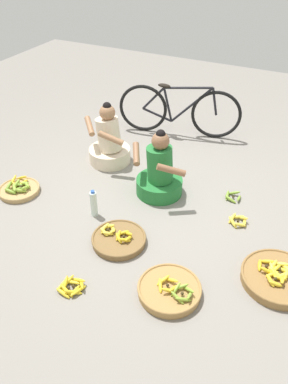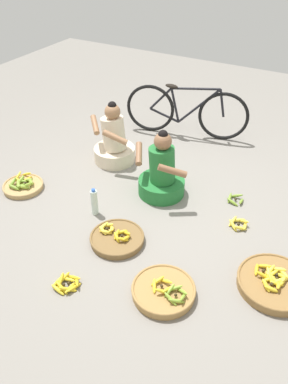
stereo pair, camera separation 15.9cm
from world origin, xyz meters
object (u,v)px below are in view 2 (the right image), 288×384
bicycle_leaning (186,111)px  vendor_woman_behind (114,143)px  banana_basket_back_left (274,282)px  vendor_woman_front (162,174)px  water_bottle (94,202)px  loose_bananas_front_left (239,224)px  loose_bananas_front_right (235,199)px  banana_basket_back_center (23,185)px  banana_basket_mid_right (117,238)px  banana_basket_near_bicycle (164,291)px  loose_bananas_back_right (67,284)px

bicycle_leaning → vendor_woman_behind: bearing=-114.8°
banana_basket_back_left → vendor_woman_front: bearing=153.1°
banana_basket_back_left → water_bottle: bearing=177.7°
loose_bananas_front_left → water_bottle: size_ratio=0.70×
banana_basket_back_left → loose_bananas_front_right: bearing=124.1°
vendor_woman_front → banana_basket_back_center: 1.60m
vendor_woman_behind → banana_basket_back_center: size_ratio=1.73×
vendor_woman_front → water_bottle: size_ratio=2.53×
banana_basket_mid_right → bicycle_leaning: bearing=98.1°
vendor_woman_behind → banana_basket_back_left: bearing=-25.2°
vendor_woman_behind → banana_basket_mid_right: 1.52m
vendor_woman_behind → bicycle_leaning: (0.50, 1.07, 0.10)m
vendor_woman_behind → banana_basket_back_center: bearing=-119.5°
banana_basket_near_bicycle → loose_bananas_front_right: size_ratio=2.90×
bicycle_leaning → banana_basket_back_center: 2.40m
vendor_woman_front → loose_bananas_front_left: 0.98m
banana_basket_mid_right → banana_basket_back_left: 1.48m
banana_basket_back_center → loose_bananas_back_right: size_ratio=1.89×
vendor_woman_front → loose_bananas_front_right: 0.86m
loose_bananas_front_left → water_bottle: bearing=-158.8°
bicycle_leaning → loose_bananas_back_right: bicycle_leaning is taller
banana_basket_mid_right → banana_basket_back_left: (1.47, 0.17, 0.01)m
loose_bananas_front_left → bicycle_leaning: bearing=130.1°
bicycle_leaning → banana_basket_back_left: size_ratio=2.60×
bicycle_leaning → water_bottle: 2.09m
vendor_woman_front → loose_bananas_front_right: size_ratio=4.25×
loose_bananas_front_left → water_bottle: water_bottle is taller
loose_bananas_back_right → water_bottle: (-0.35, 0.93, 0.12)m
vendor_woman_behind → banana_basket_back_center: vendor_woman_behind is taller
vendor_woman_front → bicycle_leaning: size_ratio=0.48×
vendor_woman_front → water_bottle: vendor_woman_front is taller
banana_basket_mid_right → loose_bananas_back_right: size_ratio=2.17×
banana_basket_mid_right → banana_basket_back_center: bearing=171.2°
loose_bananas_back_right → loose_bananas_front_right: (0.88, 1.85, -0.00)m
bicycle_leaning → loose_bananas_back_right: (0.25, -3.01, -0.33)m
loose_bananas_back_right → vendor_woman_behind: bearing=111.1°
loose_bananas_back_right → banana_basket_back_center: bearing=146.0°
banana_basket_near_bicycle → banana_basket_back_left: bearing=34.0°
banana_basket_back_center → water_bottle: water_bottle is taller
vendor_woman_front → bicycle_leaning: bearing=103.7°
banana_basket_near_bicycle → loose_bananas_back_right: size_ratio=2.22×
banana_basket_near_bicycle → water_bottle: water_bottle is taller
vendor_woman_front → banana_basket_mid_right: (-0.01, -0.91, -0.21)m
loose_bananas_front_right → banana_basket_back_left: bearing=-55.9°
banana_basket_mid_right → loose_bananas_front_right: (0.80, 1.17, -0.01)m
banana_basket_near_bicycle → banana_basket_back_center: bearing=164.6°
banana_basket_back_left → loose_bananas_back_right: size_ratio=2.62×
loose_bananas_back_right → loose_bananas_front_right: loose_bananas_back_right is taller
banana_basket_back_left → banana_basket_back_center: bearing=179.1°
banana_basket_back_center → loose_bananas_front_right: banana_basket_back_center is taller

